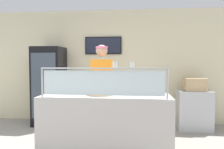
{
  "coord_description": "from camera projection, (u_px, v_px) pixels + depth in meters",
  "views": [
    {
      "loc": [
        1.42,
        -2.98,
        1.44
      ],
      "look_at": [
        1.07,
        0.38,
        1.26
      ],
      "focal_mm": 35.9,
      "sensor_mm": 36.0,
      "label": 1
    }
  ],
  "objects": [
    {
      "name": "parmesan_shaker",
      "position": [
        115.0,
        65.0,
        3.05
      ],
      "size": [
        0.06,
        0.06,
        0.09
      ],
      "color": "white",
      "rests_on": "sneeze_guard"
    },
    {
      "name": "pizza_tray",
      "position": [
        99.0,
        94.0,
        3.37
      ],
      "size": [
        0.4,
        0.4,
        0.04
      ],
      "color": "#9EA0A8",
      "rests_on": "serving_counter"
    },
    {
      "name": "pizza_box_stack",
      "position": [
        194.0,
        84.0,
        4.8
      ],
      "size": [
        0.48,
        0.46,
        0.27
      ],
      "color": "tan",
      "rests_on": "prep_shelf"
    },
    {
      "name": "pepper_flake_shaker",
      "position": [
        132.0,
        65.0,
        3.03
      ],
      "size": [
        0.06,
        0.06,
        0.09
      ],
      "color": "white",
      "rests_on": "sneeze_guard"
    },
    {
      "name": "shop_rear_unit",
      "position": [
        117.0,
        66.0,
        5.45
      ],
      "size": [
        6.35,
        0.13,
        2.7
      ],
      "color": "beige",
      "rests_on": "ground"
    },
    {
      "name": "sneeze_guard",
      "position": [
        103.0,
        79.0,
        3.08
      ],
      "size": [
        1.77,
        0.06,
        0.42
      ],
      "color": "#B2B5BC",
      "rests_on": "serving_counter"
    },
    {
      "name": "drink_fridge",
      "position": [
        49.0,
        86.0,
        5.19
      ],
      "size": [
        0.66,
        0.65,
        1.8
      ],
      "color": "black",
      "rests_on": "ground"
    },
    {
      "name": "serving_counter",
      "position": [
        106.0,
        126.0,
        3.4
      ],
      "size": [
        1.95,
        0.68,
        0.95
      ],
      "primitive_type": "cube",
      "color": "#BCB7B2",
      "rests_on": "ground"
    },
    {
      "name": "prep_shelf",
      "position": [
        194.0,
        110.0,
        4.83
      ],
      "size": [
        0.7,
        0.55,
        0.84
      ],
      "primitive_type": "cube",
      "color": "#B7BABF",
      "rests_on": "ground"
    },
    {
      "name": "pizza_server",
      "position": [
        100.0,
        93.0,
        3.35
      ],
      "size": [
        0.12,
        0.29,
        0.01
      ],
      "primitive_type": "cube",
      "rotation": [
        0.0,
        0.0,
        0.18
      ],
      "color": "#ADAFB7",
      "rests_on": "pizza_tray"
    },
    {
      "name": "worker_figure",
      "position": [
        102.0,
        87.0,
        4.04
      ],
      "size": [
        0.41,
        0.5,
        1.76
      ],
      "color": "#23232D",
      "rests_on": "ground"
    },
    {
      "name": "ground_plane",
      "position": [
        111.0,
        142.0,
        4.08
      ],
      "size": [
        12.0,
        12.0,
        0.0
      ],
      "primitive_type": "plane",
      "color": "gray",
      "rests_on": "ground"
    }
  ]
}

